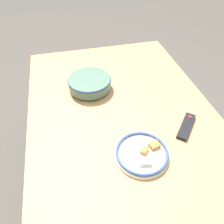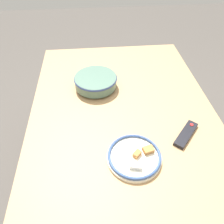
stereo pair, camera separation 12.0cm
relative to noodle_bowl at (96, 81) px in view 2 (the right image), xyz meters
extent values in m
plane|color=#4C4742|center=(0.23, 0.15, -0.82)|extent=(8.00, 8.00, 0.00)
cube|color=tan|center=(0.23, 0.15, -0.07)|extent=(1.51, 1.06, 0.04)
cylinder|color=tan|center=(-0.46, -0.31, -0.46)|extent=(0.06, 0.06, 0.74)
cylinder|color=tan|center=(-0.46, 0.61, -0.46)|extent=(0.06, 0.06, 0.74)
cylinder|color=#4C6B5B|center=(0.00, 0.00, -0.04)|extent=(0.12, 0.12, 0.01)
cylinder|color=#4C6B5B|center=(0.00, 0.00, 0.00)|extent=(0.26, 0.26, 0.07)
cylinder|color=#9E4C1E|center=(0.00, 0.00, -0.01)|extent=(0.24, 0.24, 0.06)
torus|color=navy|center=(0.00, 0.00, 0.02)|extent=(0.27, 0.27, 0.01)
cylinder|color=silver|center=(0.56, 0.16, -0.04)|extent=(0.26, 0.26, 0.02)
torus|color=#334C7F|center=(0.56, 0.16, -0.02)|extent=(0.25, 0.25, 0.01)
cube|color=#B2753D|center=(0.56, 0.17, -0.02)|extent=(0.05, 0.05, 0.02)
cube|color=#B2753D|center=(0.54, 0.23, -0.02)|extent=(0.05, 0.06, 0.02)
cube|color=silver|center=(0.62, 0.15, -0.02)|extent=(0.04, 0.06, 0.02)
cube|color=black|center=(0.45, 0.45, -0.04)|extent=(0.18, 0.17, 0.02)
cylinder|color=red|center=(0.40, 0.49, -0.03)|extent=(0.02, 0.02, 0.00)
camera|label=1|loc=(1.12, -0.12, 0.83)|focal=35.00mm
camera|label=2|loc=(1.14, 0.00, 0.83)|focal=35.00mm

